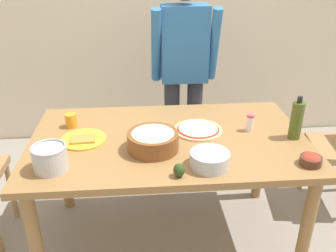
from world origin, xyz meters
TOP-DOWN VIEW (x-y plane):
  - ground at (0.00, 0.00)m, footprint 8.00×8.00m
  - wall_back at (0.00, 1.60)m, footprint 5.60×0.10m
  - dining_table at (0.00, 0.00)m, footprint 1.60×0.96m
  - person_cook at (0.18, 0.76)m, footprint 0.49×0.25m
  - pizza_raw_on_board at (0.18, 0.07)m, footprint 0.29×0.29m
  - plate_with_slice at (-0.49, 0.00)m, footprint 0.26×0.26m
  - popcorn_bowl at (-0.10, -0.13)m, footprint 0.28×0.28m
  - mixing_bowl_steel at (0.18, -0.33)m, footprint 0.20×0.20m
  - small_sauce_bowl at (0.69, -0.35)m, footprint 0.11×0.11m
  - olive_oil_bottle at (0.72, -0.06)m, footprint 0.07×0.07m
  - steel_pot at (-0.61, -0.29)m, footprint 0.17×0.17m
  - cup_orange at (-0.58, 0.19)m, footprint 0.07×0.07m
  - salt_shaker at (0.49, 0.05)m, footprint 0.04×0.04m
  - avocado at (0.02, -0.40)m, footprint 0.06×0.06m

SIDE VIEW (x-z plane):
  - ground at x=0.00m, z-range 0.00..0.00m
  - dining_table at x=0.00m, z-range 0.29..1.05m
  - plate_with_slice at x=-0.49m, z-range 0.76..0.78m
  - pizza_raw_on_board at x=0.18m, z-range 0.76..0.78m
  - small_sauce_bowl at x=0.69m, z-range 0.76..0.82m
  - avocado at x=0.02m, z-range 0.76..0.83m
  - mixing_bowl_steel at x=0.18m, z-range 0.76..0.84m
  - cup_orange at x=-0.58m, z-range 0.76..0.84m
  - salt_shaker at x=0.49m, z-range 0.76..0.87m
  - popcorn_bowl at x=-0.10m, z-range 0.76..0.88m
  - steel_pot at x=-0.61m, z-range 0.76..0.89m
  - olive_oil_bottle at x=0.72m, z-range 0.75..1.00m
  - person_cook at x=0.18m, z-range 0.13..1.75m
  - wall_back at x=0.00m, z-range 0.00..2.60m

